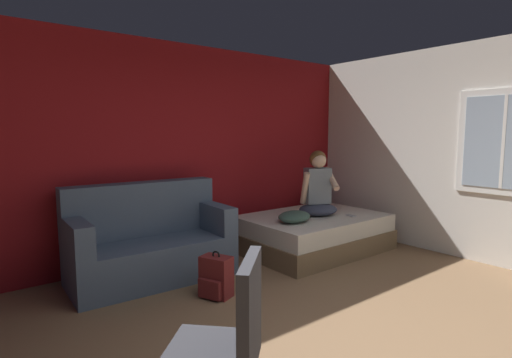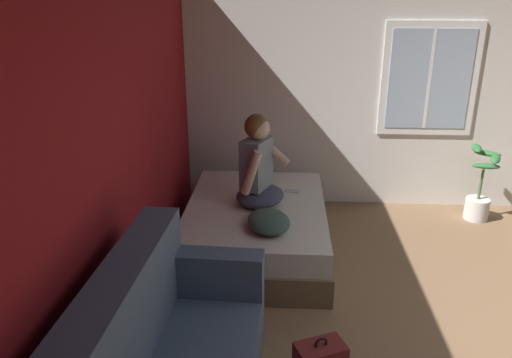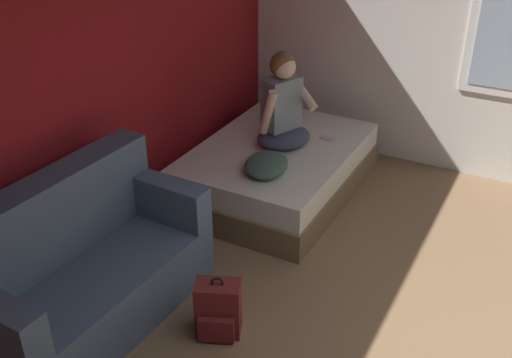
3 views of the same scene
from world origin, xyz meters
The scene contains 8 objects.
wall_back_accent centered at (0.00, 3.18, 1.35)m, with size 11.03×0.16×2.70m, color maroon.
bed centered at (1.78, 2.23, 0.24)m, with size 1.91×1.36×0.48m.
couch centered at (-0.41, 2.60, 0.39)m, with size 1.73×0.89×1.04m.
side_chair centered at (-1.06, 0.14, 0.53)m, with size 0.65×0.65×0.98m.
person_seated centered at (1.83, 2.21, 0.84)m, with size 0.65×0.61×0.88m.
backpack centered at (-0.11, 1.72, 0.19)m, with size 0.32×0.35×0.46m.
throw_pillow centered at (1.28, 2.09, 0.55)m, with size 0.48×0.36×0.14m, color #385147.
cell_phone centered at (2.14, 1.88, 0.48)m, with size 0.07×0.14×0.01m, color #B7B7BC.
Camera 1 is at (-2.12, -1.47, 1.60)m, focal length 28.00 mm.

